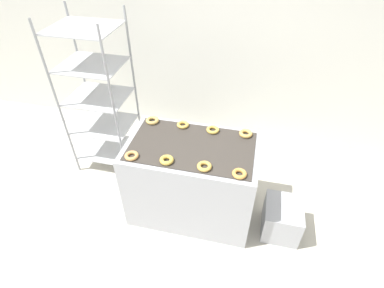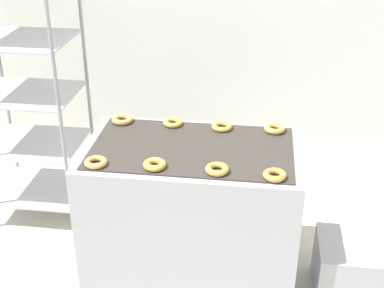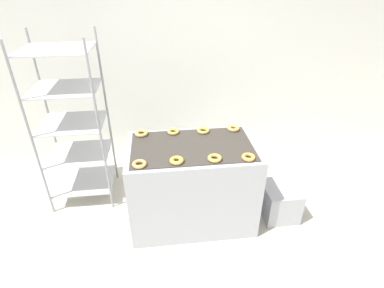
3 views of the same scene
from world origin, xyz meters
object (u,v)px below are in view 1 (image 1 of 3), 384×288
object	(u,v)px
donut_near_right	(239,174)
donut_far_midright	(213,130)
donut_near_midright	(204,166)
fryer_machine	(192,179)
donut_far_left	(152,120)
donut_far_right	(246,134)
donut_near_midleft	(167,160)
donut_near_left	(132,156)
donut_far_midleft	(183,125)
glaze_bin	(282,219)
baking_rack_cart	(99,97)

from	to	relation	value
donut_near_right	donut_far_midright	size ratio (longest dim) A/B	0.97
donut_near_midright	fryer_machine	bearing A→B (deg)	122.74
donut_far_left	donut_far_right	xyz separation A→B (m)	(0.95, -0.00, 0.00)
donut_near_midleft	donut_far_left	world-z (taller)	donut_near_midleft
fryer_machine	donut_far_right	world-z (taller)	donut_far_right
donut_near_midright	donut_far_midright	xyz separation A→B (m)	(-0.02, 0.52, -0.00)
donut_near_left	donut_far_midleft	world-z (taller)	same
donut_near_left	donut_far_right	bearing A→B (deg)	29.89
fryer_machine	donut_far_midright	distance (m)	0.55
donut_near_left	donut_far_left	size ratio (longest dim) A/B	0.93
donut_far_left	donut_far_right	world-z (taller)	same
donut_far_left	donut_far_midright	distance (m)	0.63
donut_far_midleft	donut_far_left	bearing A→B (deg)	-179.98
fryer_machine	donut_near_midright	xyz separation A→B (m)	(0.17, -0.26, 0.47)
fryer_machine	glaze_bin	bearing A→B (deg)	-4.41
glaze_bin	donut_far_right	xyz separation A→B (m)	(-0.47, 0.35, 0.73)
glaze_bin	donut_far_midright	distance (m)	1.13
donut_near_midright	donut_far_midright	size ratio (longest dim) A/B	1.00
baking_rack_cart	glaze_bin	size ratio (longest dim) A/B	4.64
donut_near_midleft	donut_far_midleft	size ratio (longest dim) A/B	1.03
donut_near_midright	donut_far_midleft	bearing A→B (deg)	121.18
baking_rack_cart	donut_near_right	bearing A→B (deg)	-26.34
donut_near_right	donut_far_left	size ratio (longest dim) A/B	0.91
fryer_machine	donut_far_midleft	size ratio (longest dim) A/B	10.29
donut_far_midleft	donut_far_right	xyz separation A→B (m)	(0.62, -0.00, 0.00)
donut_far_right	donut_near_left	bearing A→B (deg)	-150.11
donut_near_midleft	donut_near_midright	world-z (taller)	donut_near_midleft
donut_near_midleft	donut_far_right	distance (m)	0.83
glaze_bin	donut_near_midleft	size ratio (longest dim) A/B	3.23
donut_near_left	donut_near_midright	world-z (taller)	donut_near_midright
donut_near_left	donut_far_midright	bearing A→B (deg)	40.36
glaze_bin	donut_near_left	size ratio (longest dim) A/B	3.23
fryer_machine	glaze_bin	world-z (taller)	fryer_machine
glaze_bin	donut_far_midleft	bearing A→B (deg)	162.31
donut_near_right	glaze_bin	bearing A→B (deg)	23.62
donut_near_midright	baking_rack_cart	bearing A→B (deg)	149.52
baking_rack_cart	fryer_machine	bearing A→B (deg)	-24.39
baking_rack_cart	donut_near_midright	size ratio (longest dim) A/B	14.68
donut_near_midleft	fryer_machine	bearing A→B (deg)	57.45
donut_near_right	fryer_machine	bearing A→B (deg)	148.93
glaze_bin	donut_far_midright	bearing A→B (deg)	157.05
glaze_bin	donut_far_right	bearing A→B (deg)	143.86
donut_far_midright	donut_far_right	distance (m)	0.32
baking_rack_cart	donut_far_midright	size ratio (longest dim) A/B	14.73
donut_near_midleft	donut_near_midright	size ratio (longest dim) A/B	0.98
baking_rack_cart	glaze_bin	world-z (taller)	baking_rack_cart
donut_near_midright	donut_far_right	world-z (taller)	donut_far_right
donut_near_left	baking_rack_cart	bearing A→B (deg)	131.30
donut_near_right	donut_near_left	bearing A→B (deg)	179.54
donut_near_midright	donut_near_right	world-z (taller)	same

